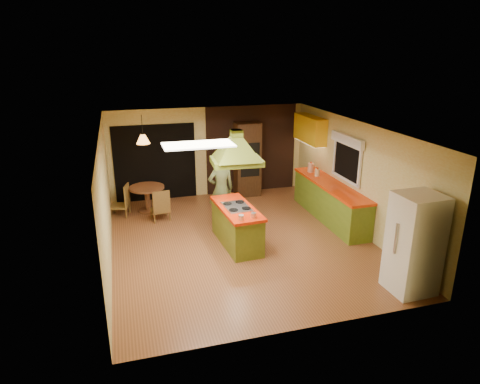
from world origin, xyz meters
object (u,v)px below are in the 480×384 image
object	(u,v)px
man	(221,190)
dining_table	(147,194)
kitchen_island	(237,225)
refrigerator	(414,244)
wall_oven	(247,159)
canister_large	(311,168)

from	to	relation	value
man	dining_table	xyz separation A→B (m)	(-1.64, 1.28, -0.39)
kitchen_island	refrigerator	size ratio (longest dim) A/B	0.98
refrigerator	dining_table	world-z (taller)	refrigerator
wall_oven	kitchen_island	bearing A→B (deg)	-109.44
refrigerator	canister_large	bearing A→B (deg)	86.60
man	wall_oven	world-z (taller)	wall_oven
wall_oven	dining_table	xyz separation A→B (m)	(-2.86, -0.60, -0.57)
canister_large	man	bearing A→B (deg)	-166.93
kitchen_island	dining_table	size ratio (longest dim) A/B	1.97
wall_oven	man	bearing A→B (deg)	-121.60
man	dining_table	world-z (taller)	man
wall_oven	refrigerator	bearing A→B (deg)	-76.35
kitchen_island	dining_table	world-z (taller)	kitchen_island
man	wall_oven	size ratio (longest dim) A/B	0.83
kitchen_island	man	world-z (taller)	man
kitchen_island	canister_large	size ratio (longest dim) A/B	7.49
refrigerator	canister_large	size ratio (longest dim) A/B	7.61
dining_table	canister_large	world-z (taller)	canister_large
kitchen_island	wall_oven	bearing A→B (deg)	65.52
canister_large	kitchen_island	bearing A→B (deg)	-144.51
kitchen_island	canister_large	distance (m)	3.16
canister_large	refrigerator	bearing A→B (deg)	-91.47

